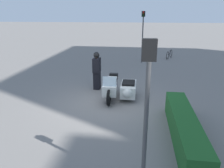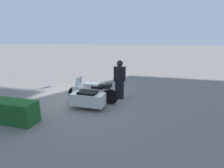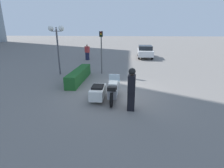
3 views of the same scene
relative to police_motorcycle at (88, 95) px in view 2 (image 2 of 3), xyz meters
The scene contains 3 objects.
ground_plane 1.03m from the police_motorcycle, 43.62° to the right, with size 160.00×160.00×0.00m, color slate.
police_motorcycle is the anchor object (origin of this frame).
officer_rider 1.77m from the police_motorcycle, 130.81° to the right, with size 0.53×0.34×1.88m.
Camera 2 is at (-3.66, 7.32, 2.84)m, focal length 28.00 mm.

